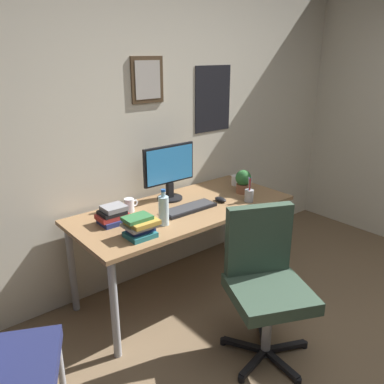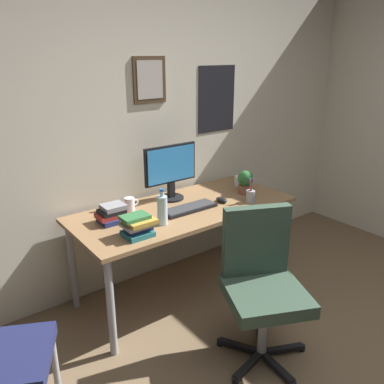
# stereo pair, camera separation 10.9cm
# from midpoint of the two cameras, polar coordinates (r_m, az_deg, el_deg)

# --- Properties ---
(wall_back) EXTENTS (4.40, 0.10, 2.60)m
(wall_back) POSITION_cam_midpoint_polar(r_m,az_deg,el_deg) (3.26, -5.71, 10.07)
(wall_back) COLOR beige
(wall_back) RESTS_ON ground_plane
(desk) EXTENTS (1.70, 0.75, 0.72)m
(desk) POSITION_cam_midpoint_polar(r_m,az_deg,el_deg) (3.02, -2.25, -3.47)
(desk) COLOR #936D47
(desk) RESTS_ON ground_plane
(office_chair) EXTENTS (0.61, 0.61, 0.95)m
(office_chair) POSITION_cam_midpoint_polar(r_m,az_deg,el_deg) (2.51, 9.19, -11.97)
(office_chair) COLOR #334738
(office_chair) RESTS_ON ground_plane
(monitor) EXTENTS (0.46, 0.20, 0.43)m
(monitor) POSITION_cam_midpoint_polar(r_m,az_deg,el_deg) (3.10, -4.31, 3.17)
(monitor) COLOR black
(monitor) RESTS_ON desk
(keyboard) EXTENTS (0.43, 0.15, 0.03)m
(keyboard) POSITION_cam_midpoint_polar(r_m,az_deg,el_deg) (2.94, -1.51, -2.38)
(keyboard) COLOR black
(keyboard) RESTS_ON desk
(computer_mouse) EXTENTS (0.06, 0.11, 0.04)m
(computer_mouse) POSITION_cam_midpoint_polar(r_m,az_deg,el_deg) (3.10, 3.12, -1.09)
(computer_mouse) COLOR black
(computer_mouse) RESTS_ON desk
(water_bottle) EXTENTS (0.07, 0.07, 0.25)m
(water_bottle) POSITION_cam_midpoint_polar(r_m,az_deg,el_deg) (2.67, -5.27, -2.61)
(water_bottle) COLOR silver
(water_bottle) RESTS_ON desk
(coffee_mug_near) EXTENTS (0.11, 0.07, 0.10)m
(coffee_mug_near) POSITION_cam_midpoint_polar(r_m,az_deg,el_deg) (2.94, -10.03, -1.86)
(coffee_mug_near) COLOR white
(coffee_mug_near) RESTS_ON desk
(coffee_mug_far) EXTENTS (0.11, 0.08, 0.09)m
(coffee_mug_far) POSITION_cam_midpoint_polar(r_m,az_deg,el_deg) (3.49, 5.46, 1.69)
(coffee_mug_far) COLOR white
(coffee_mug_far) RESTS_ON desk
(potted_plant) EXTENTS (0.13, 0.13, 0.20)m
(potted_plant) POSITION_cam_midpoint_polar(r_m,az_deg,el_deg) (3.28, 6.43, 1.62)
(potted_plant) COLOR brown
(potted_plant) RESTS_ON desk
(pen_cup) EXTENTS (0.07, 0.07, 0.20)m
(pen_cup) POSITION_cam_midpoint_polar(r_m,az_deg,el_deg) (3.12, 7.23, -0.41)
(pen_cup) COLOR #9EA0A5
(pen_cup) RESTS_ON desk
(book_stack_left) EXTENTS (0.23, 0.15, 0.12)m
(book_stack_left) POSITION_cam_midpoint_polar(r_m,az_deg,el_deg) (2.77, -12.31, -3.29)
(book_stack_left) COLOR navy
(book_stack_left) RESTS_ON desk
(book_stack_right) EXTENTS (0.20, 0.17, 0.14)m
(book_stack_right) POSITION_cam_midpoint_polar(r_m,az_deg,el_deg) (2.53, -8.70, -4.93)
(book_stack_right) COLOR #26727A
(book_stack_right) RESTS_ON desk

